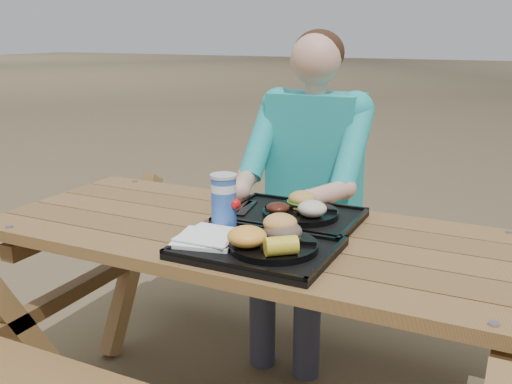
% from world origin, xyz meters
% --- Properties ---
extents(picnic_table, '(1.80, 1.49, 0.75)m').
position_xyz_m(picnic_table, '(0.00, 0.00, 0.38)').
color(picnic_table, '#999999').
rests_on(picnic_table, ground).
extents(tray_near, '(0.45, 0.35, 0.02)m').
position_xyz_m(tray_near, '(0.09, -0.17, 0.76)').
color(tray_near, black).
rests_on(tray_near, picnic_table).
extents(tray_far, '(0.45, 0.35, 0.02)m').
position_xyz_m(tray_far, '(0.07, 0.14, 0.76)').
color(tray_far, black).
rests_on(tray_far, picnic_table).
extents(plate_near, '(0.26, 0.26, 0.02)m').
position_xyz_m(plate_near, '(0.14, -0.18, 0.78)').
color(plate_near, black).
rests_on(plate_near, tray_near).
extents(plate_far, '(0.26, 0.26, 0.02)m').
position_xyz_m(plate_far, '(0.10, 0.15, 0.78)').
color(plate_far, black).
rests_on(plate_far, tray_far).
extents(napkin_stack, '(0.21, 0.21, 0.02)m').
position_xyz_m(napkin_stack, '(-0.07, -0.20, 0.78)').
color(napkin_stack, white).
rests_on(napkin_stack, tray_near).
extents(soda_cup, '(0.08, 0.08, 0.16)m').
position_xyz_m(soda_cup, '(-0.08, -0.06, 0.85)').
color(soda_cup, '#1543A3').
rests_on(soda_cup, tray_near).
extents(condiment_bbq, '(0.05, 0.05, 0.03)m').
position_xyz_m(condiment_bbq, '(0.08, -0.05, 0.79)').
color(condiment_bbq, black).
rests_on(condiment_bbq, tray_near).
extents(condiment_mustard, '(0.05, 0.05, 0.03)m').
position_xyz_m(condiment_mustard, '(0.15, -0.06, 0.79)').
color(condiment_mustard, '#F2A41A').
rests_on(condiment_mustard, tray_near).
extents(sandwich, '(0.11, 0.11, 0.11)m').
position_xyz_m(sandwich, '(0.15, -0.13, 0.85)').
color(sandwich, '#E09E4F').
rests_on(sandwich, plate_near).
extents(mac_cheese, '(0.11, 0.11, 0.06)m').
position_xyz_m(mac_cheese, '(0.08, -0.23, 0.82)').
color(mac_cheese, '#FFB443').
rests_on(mac_cheese, plate_near).
extents(corn_cob, '(0.13, 0.13, 0.05)m').
position_xyz_m(corn_cob, '(0.20, -0.25, 0.82)').
color(corn_cob, yellow).
rests_on(corn_cob, plate_near).
extents(cutlery_far, '(0.06, 0.18, 0.01)m').
position_xyz_m(cutlery_far, '(-0.10, 0.14, 0.77)').
color(cutlery_far, black).
rests_on(cutlery_far, tray_far).
extents(burger, '(0.10, 0.10, 0.09)m').
position_xyz_m(burger, '(0.09, 0.18, 0.83)').
color(burger, gold).
rests_on(burger, plate_far).
extents(baked_beans, '(0.08, 0.08, 0.04)m').
position_xyz_m(baked_beans, '(0.04, 0.09, 0.81)').
color(baked_beans, '#41170D').
rests_on(baked_beans, plate_far).
extents(potato_salad, '(0.10, 0.10, 0.05)m').
position_xyz_m(potato_salad, '(0.16, 0.10, 0.82)').
color(potato_salad, beige).
rests_on(potato_salad, plate_far).
extents(diner, '(0.48, 0.84, 1.28)m').
position_xyz_m(diner, '(-0.05, 0.68, 0.64)').
color(diner, '#17A699').
rests_on(diner, ground).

